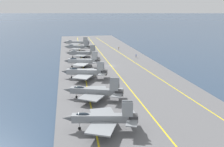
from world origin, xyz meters
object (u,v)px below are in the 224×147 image
object	(u,v)px
parked_jet_eighth	(77,42)
crew_brown_vest	(119,48)
parked_jet_fourth	(85,72)
parked_jet_third	(94,91)
parked_jet_seventh	(78,47)
parked_jet_second	(102,118)
parked_jet_fifth	(82,61)
parked_jet_sixth	(82,53)
crew_blue_vest	(136,56)

from	to	relation	value
parked_jet_eighth	crew_brown_vest	world-z (taller)	parked_jet_eighth
parked_jet_fourth	crew_brown_vest	size ratio (longest dim) A/B	9.55
parked_jet_third	parked_jet_seventh	distance (m)	72.94
parked_jet_eighth	parked_jet_seventh	bearing A→B (deg)	179.42
parked_jet_fourth	crew_brown_vest	bearing A→B (deg)	-24.02
parked_jet_second	parked_jet_fourth	bearing A→B (deg)	0.63
parked_jet_third	parked_jet_fourth	size ratio (longest dim) A/B	1.01
crew_brown_vest	parked_jet_seventh	bearing A→B (deg)	93.19
parked_jet_third	crew_brown_vest	bearing A→B (deg)	-17.49
parked_jet_second	parked_jet_fifth	size ratio (longest dim) A/B	1.00
parked_jet_second	parked_jet_third	world-z (taller)	parked_jet_second
parked_jet_sixth	parked_jet_eighth	size ratio (longest dim) A/B	0.93
crew_blue_vest	parked_jet_sixth	bearing A→B (deg)	79.02
parked_jet_seventh	parked_jet_sixth	bearing A→B (deg)	-176.59
parked_jet_fourth	parked_jet_second	bearing A→B (deg)	-179.37
parked_jet_third	crew_blue_vest	size ratio (longest dim) A/B	9.08
parked_jet_sixth	crew_brown_vest	distance (m)	29.72
parked_jet_third	parked_jet_fourth	distance (m)	19.77
parked_jet_third	parked_jet_sixth	bearing A→B (deg)	-0.77
parked_jet_fourth	crew_blue_vest	distance (m)	40.97
parked_jet_sixth	crew_brown_vest	size ratio (longest dim) A/B	9.31
parked_jet_fourth	parked_jet_eighth	size ratio (longest dim) A/B	0.95
parked_jet_sixth	parked_jet_seventh	distance (m)	17.89
parked_jet_third	parked_jet_seventh	size ratio (longest dim) A/B	1.08
crew_blue_vest	parked_jet_fifth	bearing A→B (deg)	117.18
parked_jet_second	parked_jet_third	size ratio (longest dim) A/B	0.92
parked_jet_fourth	parked_jet_eighth	bearing A→B (deg)	-0.60
crew_blue_vest	crew_brown_vest	bearing A→B (deg)	7.64
parked_jet_third	parked_jet_eighth	distance (m)	91.44
parked_jet_eighth	parked_jet_fourth	bearing A→B (deg)	179.40
parked_jet_second	crew_blue_vest	distance (m)	72.18
parked_jet_sixth	crew_brown_vest	world-z (taller)	parked_jet_sixth
parked_jet_sixth	parked_jet_eighth	xyz separation A→B (m)	(36.35, 0.88, 0.11)
parked_jet_seventh	crew_blue_vest	size ratio (longest dim) A/B	8.38
parked_jet_fourth	parked_jet_fifth	distance (m)	16.40
parked_jet_fifth	parked_jet_sixth	world-z (taller)	parked_jet_fifth
parked_jet_seventh	crew_brown_vest	world-z (taller)	parked_jet_seventh
parked_jet_third	crew_brown_vest	size ratio (longest dim) A/B	9.68
parked_jet_second	parked_jet_seventh	xyz separation A→B (m)	(89.75, -0.16, 0.01)
parked_jet_second	parked_jet_fourth	xyz separation A→B (m)	(36.56, 0.40, -0.24)
parked_jet_eighth	crew_blue_vest	bearing A→B (deg)	-147.08
crew_brown_vest	crew_blue_vest	bearing A→B (deg)	-172.36
parked_jet_fourth	parked_jet_sixth	size ratio (longest dim) A/B	1.03
parked_jet_second	parked_jet_eighth	bearing A→B (deg)	-0.18
parked_jet_fourth	parked_jet_seventh	xyz separation A→B (m)	(53.19, -0.56, 0.25)
parked_jet_sixth	parked_jet_eighth	world-z (taller)	parked_jet_sixth
parked_jet_eighth	crew_brown_vest	xyz separation A→B (m)	(-17.18, -23.54, -1.52)
parked_jet_sixth	parked_jet_fourth	bearing A→B (deg)	177.37
parked_jet_second	crew_blue_vest	xyz separation A→B (m)	(66.87, -27.14, -1.56)
parked_jet_fifth	parked_jet_fourth	bearing A→B (deg)	178.50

